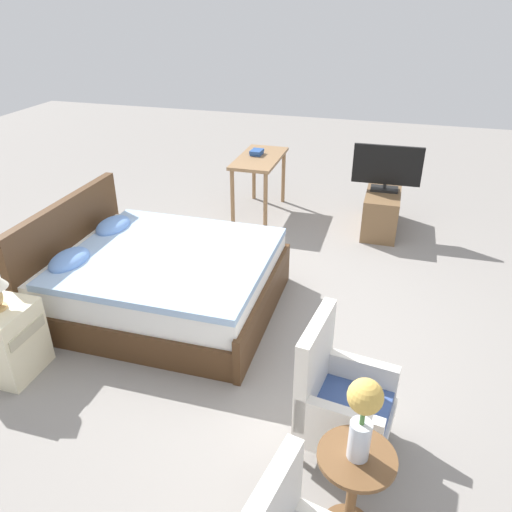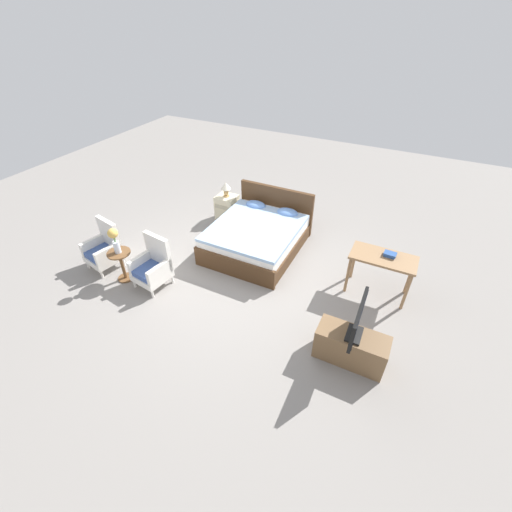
% 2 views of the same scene
% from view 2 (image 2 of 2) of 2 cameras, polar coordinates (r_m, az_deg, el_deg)
% --- Properties ---
extents(ground_plane, '(16.00, 16.00, 0.00)m').
position_cam_2_polar(ground_plane, '(6.33, -2.48, -3.16)').
color(ground_plane, gray).
extents(bed, '(1.65, 1.97, 0.96)m').
position_cam_2_polar(bed, '(6.83, 0.29, 3.45)').
color(bed, '#472D19').
rests_on(bed, ground_plane).
extents(armchair_by_window_left, '(0.64, 0.64, 0.92)m').
position_cam_2_polar(armchair_by_window_left, '(6.91, -23.92, 1.04)').
color(armchair_by_window_left, white).
rests_on(armchair_by_window_left, ground_plane).
extents(armchair_by_window_right, '(0.61, 0.61, 0.92)m').
position_cam_2_polar(armchair_by_window_right, '(6.18, -16.77, -1.68)').
color(armchair_by_window_right, white).
rests_on(armchair_by_window_right, ground_plane).
extents(side_table, '(0.40, 0.40, 0.59)m').
position_cam_2_polar(side_table, '(6.46, -21.51, -0.99)').
color(side_table, brown).
rests_on(side_table, ground_plane).
extents(flower_vase, '(0.17, 0.17, 0.48)m').
position_cam_2_polar(flower_vase, '(6.18, -22.57, 2.75)').
color(flower_vase, silver).
rests_on(flower_vase, side_table).
extents(nightstand, '(0.44, 0.41, 0.58)m').
position_cam_2_polar(nightstand, '(7.84, -4.86, 8.01)').
color(nightstand, beige).
rests_on(nightstand, ground_plane).
extents(table_lamp, '(0.22, 0.22, 0.33)m').
position_cam_2_polar(table_lamp, '(7.61, -5.05, 11.32)').
color(table_lamp, tan).
rests_on(table_lamp, nightstand).
extents(tv_stand, '(0.96, 0.40, 0.50)m').
position_cam_2_polar(tv_stand, '(5.04, 15.51, -14.38)').
color(tv_stand, brown).
rests_on(tv_stand, ground_plane).
extents(tv_flatscreen, '(0.21, 0.80, 0.54)m').
position_cam_2_polar(tv_flatscreen, '(4.65, 16.62, -10.26)').
color(tv_flatscreen, black).
rests_on(tv_flatscreen, tv_stand).
extents(vanity_desk, '(1.04, 0.52, 0.76)m').
position_cam_2_polar(vanity_desk, '(5.93, 20.32, -0.99)').
color(vanity_desk, '#8E6B47').
rests_on(vanity_desk, ground_plane).
extents(book_stack, '(0.20, 0.15, 0.06)m').
position_cam_2_polar(book_stack, '(5.90, 21.43, 0.24)').
color(book_stack, '#284C8E').
rests_on(book_stack, vanity_desk).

